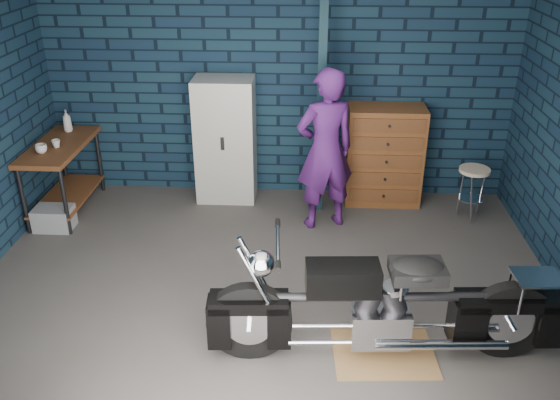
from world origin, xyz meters
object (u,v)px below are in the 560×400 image
(workbench, at_px, (64,178))
(person, at_px, (325,150))
(locker, at_px, (226,140))
(storage_bin, at_px, (54,218))
(motorcycle, at_px, (389,300))
(tool_chest, at_px, (384,156))
(shop_stool, at_px, (471,194))

(workbench, distance_m, person, 3.34)
(locker, bearing_deg, person, -28.83)
(workbench, height_order, locker, locker)
(workbench, relative_size, storage_bin, 3.12)
(workbench, bearing_deg, motorcycle, -34.14)
(motorcycle, relative_size, person, 1.34)
(locker, bearing_deg, motorcycle, -59.79)
(motorcycle, distance_m, person, 2.47)
(locker, relative_size, tool_chest, 1.26)
(person, relative_size, storage_bin, 4.36)
(motorcycle, height_order, tool_chest, tool_chest)
(workbench, distance_m, motorcycle, 4.60)
(workbench, relative_size, locker, 0.86)
(locker, height_order, shop_stool, locker)
(storage_bin, relative_size, tool_chest, 0.35)
(motorcycle, bearing_deg, person, 98.63)
(person, height_order, storage_bin, person)
(tool_chest, bearing_deg, locker, 180.00)
(storage_bin, bearing_deg, workbench, 92.29)
(workbench, xyz_separation_m, person, (3.29, -0.20, 0.52))
(locker, distance_m, tool_chest, 2.07)
(workbench, xyz_separation_m, motorcycle, (3.80, -2.58, 0.12))
(tool_chest, bearing_deg, motorcycle, -94.95)
(locker, relative_size, shop_stool, 2.40)
(tool_chest, bearing_deg, storage_bin, -166.09)
(motorcycle, distance_m, shop_stool, 2.95)
(person, bearing_deg, locker, -49.44)
(workbench, distance_m, shop_stool, 5.12)
(locker, bearing_deg, shop_stool, -8.23)
(storage_bin, height_order, locker, locker)
(locker, xyz_separation_m, tool_chest, (2.06, 0.00, -0.17))
(person, bearing_deg, storage_bin, -15.39)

